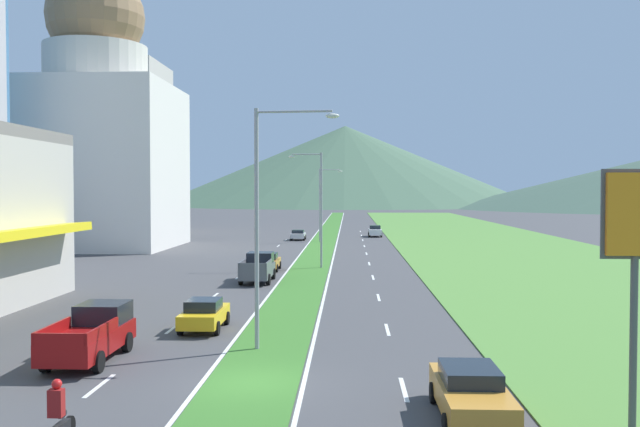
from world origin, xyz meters
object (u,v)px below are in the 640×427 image
object	(u,v)px
street_lamp_far	(322,200)
car_3	(298,235)
car_4	(268,261)
car_1	(375,231)
street_lamp_near	(266,211)
pickup_truck_1	(92,334)
motorcycle_rider	(58,420)
street_lamp_mid	(318,202)
car_2	(204,314)
pickup_truck_0	(258,268)
car_0	(471,392)

from	to	relation	value
street_lamp_far	car_3	distance (m)	6.44
car_4	car_1	bearing A→B (deg)	-13.89
street_lamp_near	car_1	bearing A→B (deg)	84.22
car_1	pickup_truck_1	distance (m)	73.17
pickup_truck_1	motorcycle_rider	size ratio (longest dim) A/B	2.70
car_1	motorcycle_rider	xyz separation A→B (m)	(-11.10, -81.08, -0.07)
street_lamp_mid	car_4	size ratio (longest dim) A/B	2.44
street_lamp_far	car_1	distance (m)	13.16
street_lamp_far	car_3	size ratio (longest dim) A/B	2.33
pickup_truck_1	street_lamp_near	bearing A→B (deg)	-74.87
street_lamp_mid	street_lamp_far	xyz separation A→B (m)	(-0.80, 30.02, -0.19)
car_2	car_4	bearing A→B (deg)	-0.38
car_3	pickup_truck_0	size ratio (longest dim) A/B	0.74
car_1	pickup_truck_0	distance (m)	49.78
car_0	pickup_truck_0	xyz separation A→B (m)	(-10.07, 29.59, 0.22)
car_0	pickup_truck_0	bearing A→B (deg)	-161.22
pickup_truck_1	car_3	bearing A→B (deg)	-2.87
street_lamp_far	pickup_truck_1	xyz separation A→B (m)	(-6.56, -61.82, -4.41)
pickup_truck_1	car_4	bearing A→B (deg)	-6.33
street_lamp_mid	street_lamp_far	distance (m)	30.03
car_2	motorcycle_rider	world-z (taller)	motorcycle_rider
pickup_truck_0	motorcycle_rider	world-z (taller)	pickup_truck_0
pickup_truck_0	car_3	bearing A→B (deg)	0.26
street_lamp_mid	pickup_truck_0	size ratio (longest dim) A/B	1.81
street_lamp_mid	motorcycle_rider	distance (m)	41.56
street_lamp_far	car_2	distance (m)	56.27
pickup_truck_0	motorcycle_rider	size ratio (longest dim) A/B	2.70
car_3	pickup_truck_0	world-z (taller)	pickup_truck_0
motorcycle_rider	street_lamp_mid	bearing A→B (deg)	-6.63
street_lamp_far	pickup_truck_1	bearing A→B (deg)	-96.06
car_1	car_4	size ratio (longest dim) A/B	1.06
street_lamp_far	street_lamp_near	bearing A→B (deg)	-89.97
street_lamp_far	pickup_truck_1	size ratio (longest dim) A/B	1.74
car_2	pickup_truck_1	bearing A→B (deg)	151.55
car_1	street_lamp_mid	bearing A→B (deg)	-8.98
car_2	car_1	bearing A→B (deg)	-9.06
pickup_truck_0	car_2	bearing A→B (deg)	179.12
street_lamp_mid	car_0	bearing A→B (deg)	-80.88
car_3	street_lamp_mid	bearing A→B (deg)	-172.87
car_1	pickup_truck_1	xyz separation A→B (m)	(-13.69, -71.88, 0.17)
car_3	car_4	bearing A→B (deg)	-179.87
street_lamp_far	pickup_truck_0	xyz separation A→B (m)	(-3.13, -38.65, -4.41)
street_lamp_mid	street_lamp_far	size ratio (longest dim) A/B	1.04
pickup_truck_0	pickup_truck_1	bearing A→B (deg)	171.58
street_lamp_mid	motorcycle_rider	world-z (taller)	street_lamp_mid
street_lamp_near	car_2	bearing A→B (deg)	130.18
car_3	pickup_truck_0	bearing A→B (deg)	-179.74
car_0	pickup_truck_1	distance (m)	14.95
car_1	car_2	size ratio (longest dim) A/B	1.05
car_2	street_lamp_mid	bearing A→B (deg)	-9.18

